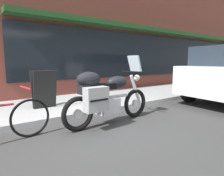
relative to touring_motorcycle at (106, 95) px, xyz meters
The scene contains 5 objects.
ground_plane 0.74m from the touring_motorcycle, 135.61° to the right, with size 80.00×80.00×0.00m, color #393939.
storefront_building 7.02m from the touring_motorcycle, 30.87° to the left, with size 19.89×0.90×6.22m.
sidewalk_curb 8.94m from the touring_motorcycle, 12.73° to the left, with size 30.00×2.51×0.12m.
touring_motorcycle is the anchor object (origin of this frame).
sandwich_board_sign 1.86m from the touring_motorcycle, 111.69° to the left, with size 0.55×0.41×0.93m.
Camera 1 is at (-1.83, -2.83, 1.27)m, focal length 31.03 mm.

